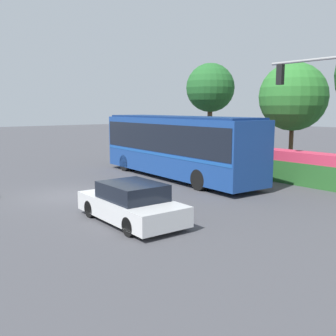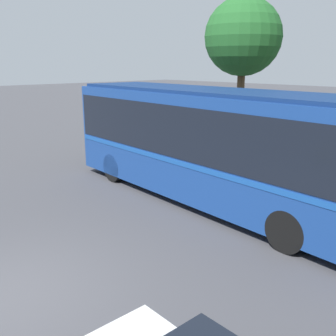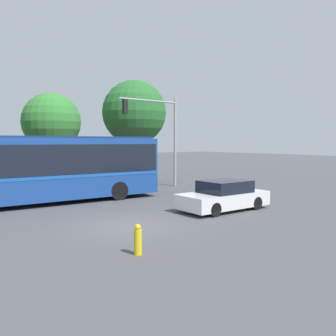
{
  "view_description": "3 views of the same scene",
  "coord_description": "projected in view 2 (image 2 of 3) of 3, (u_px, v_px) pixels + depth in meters",
  "views": [
    {
      "loc": [
        15.91,
        -7.17,
        3.8
      ],
      "look_at": [
        1.58,
        4.24,
        1.03
      ],
      "focal_mm": 42.13,
      "sensor_mm": 36.0,
      "label": 1
    },
    {
      "loc": [
        6.58,
        -2.16,
        4.11
      ],
      "look_at": [
        -1.76,
        5.79,
        1.01
      ],
      "focal_mm": 41.59,
      "sensor_mm": 36.0,
      "label": 2
    },
    {
      "loc": [
        -6.8,
        -11.16,
        3.13
      ],
      "look_at": [
        3.85,
        2.55,
        1.83
      ],
      "focal_mm": 37.75,
      "sensor_mm": 36.0,
      "label": 3
    }
  ],
  "objects": [
    {
      "name": "city_bus",
      "position": [
        215.0,
        140.0,
        11.4
      ],
      "size": [
        11.5,
        3.21,
        3.4
      ],
      "rotation": [
        0.0,
        0.0,
        3.08
      ],
      "color": "navy",
      "rests_on": "ground"
    },
    {
      "name": "street_tree_left",
      "position": [
        243.0,
        38.0,
        16.87
      ],
      "size": [
        3.35,
        3.35,
        6.91
      ],
      "color": "brown",
      "rests_on": "ground"
    },
    {
      "name": "ground_plane",
      "position": [
        5.0,
        296.0,
        7.1
      ],
      "size": [
        140.0,
        140.0,
        0.0
      ],
      "primitive_type": "plane",
      "color": "#444449"
    }
  ]
}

